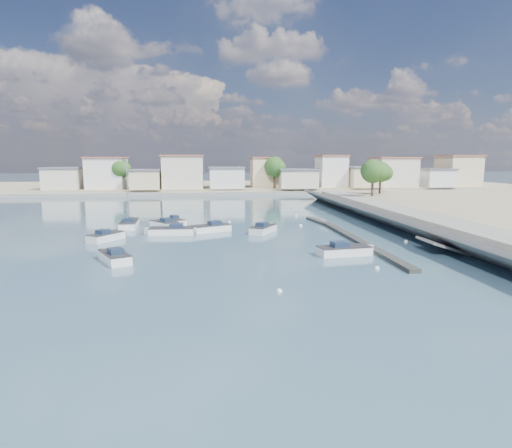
{
  "coord_description": "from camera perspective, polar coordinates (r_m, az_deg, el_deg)",
  "views": [
    {
      "loc": [
        -9.04,
        -33.68,
        8.92
      ],
      "look_at": [
        -3.47,
        14.8,
        1.4
      ],
      "focal_mm": 30.0,
      "sensor_mm": 36.0,
      "label": 1
    }
  ],
  "objects": [
    {
      "name": "far_shore_quay",
      "position": [
        105.41,
        -1.62,
        4.12
      ],
      "size": [
        160.0,
        2.5,
        0.8
      ],
      "primitive_type": "cube",
      "color": "slate",
      "rests_on": "ground"
    },
    {
      "name": "ground",
      "position": [
        74.77,
        0.44,
        1.91
      ],
      "size": [
        400.0,
        400.0,
        0.0
      ],
      "primitive_type": "plane",
      "color": "#2B4857",
      "rests_on": "ground"
    },
    {
      "name": "motorboat_e",
      "position": [
        49.71,
        -19.18,
        -1.62
      ],
      "size": [
        3.66,
        4.45,
        1.48
      ],
      "color": "silver",
      "rests_on": "ground"
    },
    {
      "name": "shore_trees",
      "position": [
        103.3,
        3.16,
        7.25
      ],
      "size": [
        74.56,
        38.32,
        7.92
      ],
      "color": "#38281E",
      "rests_on": "ground"
    },
    {
      "name": "motorboat_f",
      "position": [
        57.15,
        -12.25,
        -0.04
      ],
      "size": [
        4.14,
        4.63,
        1.48
      ],
      "color": "silver",
      "rests_on": "ground"
    },
    {
      "name": "sailboat",
      "position": [
        58.68,
        -16.52,
        0.06
      ],
      "size": [
        2.44,
        6.81,
        9.0
      ],
      "color": "silver",
      "rests_on": "ground"
    },
    {
      "name": "motorboat_a",
      "position": [
        39.46,
        -18.43,
        -4.2
      ],
      "size": [
        3.62,
        4.92,
        1.48
      ],
      "color": "silver",
      "rests_on": "ground"
    },
    {
      "name": "mooring_buoys",
      "position": [
        49.08,
        7.02,
        -1.72
      ],
      "size": [
        18.5,
        37.54,
        0.4
      ],
      "color": "white",
      "rests_on": "ground"
    },
    {
      "name": "motorboat_g",
      "position": [
        58.61,
        -10.59,
        0.23
      ],
      "size": [
        3.09,
        4.14,
        1.48
      ],
      "color": "silver",
      "rests_on": "ground"
    },
    {
      "name": "motorboat_d",
      "position": [
        52.69,
        -6.26,
        -0.62
      ],
      "size": [
        5.2,
        3.79,
        1.48
      ],
      "color": "silver",
      "rests_on": "ground"
    },
    {
      "name": "far_town",
      "position": [
        112.42,
        3.59,
        6.71
      ],
      "size": [
        113.01,
        12.8,
        8.35
      ],
      "color": "beige",
      "rests_on": "far_shore_land"
    },
    {
      "name": "motorboat_h",
      "position": [
        40.79,
        12.02,
        -3.52
      ],
      "size": [
        5.61,
        2.65,
        1.48
      ],
      "color": "silver",
      "rests_on": "ground"
    },
    {
      "name": "far_shore_land",
      "position": [
        126.27,
        -2.44,
        5.02
      ],
      "size": [
        160.0,
        40.0,
        1.4
      ],
      "primitive_type": "cube",
      "color": "gray",
      "rests_on": "ground"
    },
    {
      "name": "seawall_walkway",
      "position": [
        54.79,
        23.71,
        -0.4
      ],
      "size": [
        5.0,
        90.0,
        1.8
      ],
      "primitive_type": "cube",
      "color": "slate",
      "rests_on": "ground"
    },
    {
      "name": "breakwater",
      "position": [
        49.8,
        12.23,
        -1.56
      ],
      "size": [
        2.0,
        31.02,
        0.35
      ],
      "color": "black",
      "rests_on": "ground"
    },
    {
      "name": "motorboat_b",
      "position": [
        52.09,
        1.08,
        -0.68
      ],
      "size": [
        3.89,
        4.8,
        1.48
      ],
      "color": "silver",
      "rests_on": "ground"
    },
    {
      "name": "motorboat_c",
      "position": [
        51.57,
        -11.46,
        -0.95
      ],
      "size": [
        5.9,
        2.29,
        1.48
      ],
      "color": "silver",
      "rests_on": "ground"
    }
  ]
}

